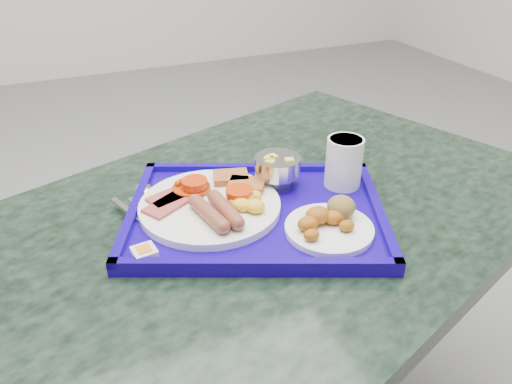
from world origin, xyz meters
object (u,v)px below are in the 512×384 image
fruit_bowl (277,167)px  tray (256,214)px  main_plate (214,203)px  juice_cup (344,161)px  bread_plate (330,222)px  table (271,279)px

fruit_bowl → tray: bearing=-136.6°
main_plate → juice_cup: size_ratio=2.60×
tray → bread_plate: size_ratio=3.65×
bread_plate → fruit_bowl: 0.18m
fruit_bowl → juice_cup: juice_cup is taller
main_plate → tray: bearing=-28.8°
table → juice_cup: (0.15, -0.01, 0.25)m
bread_plate → table: bearing=108.8°
fruit_bowl → main_plate: bearing=-166.0°
table → fruit_bowl: (0.03, 0.05, 0.24)m
juice_cup → tray: bearing=-173.8°
fruit_bowl → table: bearing=-123.3°
fruit_bowl → juice_cup: (0.12, -0.05, 0.01)m
tray → fruit_bowl: (0.08, 0.07, 0.05)m
main_plate → bread_plate: size_ratio=1.70×
bread_plate → juice_cup: size_ratio=1.53×
table → fruit_bowl: fruit_bowl is taller
tray → juice_cup: (0.20, 0.02, 0.06)m
table → main_plate: 0.24m
table → tray: tray is taller
tray → juice_cup: 0.21m
bread_plate → fruit_bowl: (-0.01, 0.18, 0.02)m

